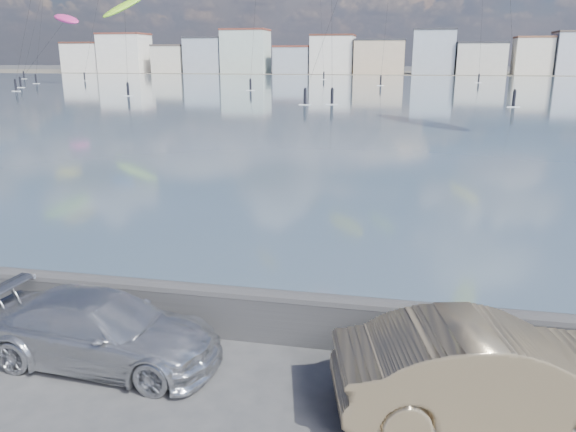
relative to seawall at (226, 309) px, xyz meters
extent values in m
plane|color=#333335|center=(0.00, -2.70, -0.58)|extent=(700.00, 700.00, 0.00)
cube|color=#3A5464|center=(0.00, 88.80, -0.58)|extent=(500.00, 177.00, 0.00)
cube|color=#4C473D|center=(0.00, 197.30, -0.57)|extent=(500.00, 60.00, 0.00)
cube|color=#28282B|center=(0.00, 0.00, -0.13)|extent=(400.00, 0.35, 0.90)
cylinder|color=#28282B|center=(0.00, 0.00, 0.32)|extent=(400.00, 0.36, 0.36)
cube|color=white|center=(-112.00, 183.30, 4.42)|extent=(14.00, 11.00, 10.00)
cube|color=#562D23|center=(-112.00, 183.30, 9.72)|extent=(14.28, 11.22, 0.60)
cube|color=white|center=(-96.50, 183.30, 5.92)|extent=(16.00, 12.00, 13.00)
cube|color=brown|center=(-96.50, 183.30, 12.72)|extent=(16.32, 12.24, 0.60)
cube|color=beige|center=(-79.00, 183.30, 3.92)|extent=(11.00, 10.00, 9.00)
cube|color=#4C423D|center=(-79.00, 183.30, 8.72)|extent=(11.22, 10.20, 0.60)
cube|color=#9EA8B7|center=(-66.00, 183.30, 5.17)|extent=(13.00, 11.00, 11.50)
cube|color=#2D2D33|center=(-66.00, 183.30, 11.22)|extent=(13.26, 11.22, 0.60)
cube|color=#B7C6BC|center=(-51.50, 183.30, 6.42)|extent=(15.00, 12.00, 14.00)
cube|color=brown|center=(-51.50, 183.30, 13.72)|extent=(15.30, 12.24, 0.60)
cube|color=#9EA8B7|center=(-35.00, 183.30, 3.67)|extent=(12.00, 10.00, 8.50)
cube|color=brown|center=(-35.00, 183.30, 8.22)|extent=(12.24, 10.20, 0.60)
cube|color=white|center=(-21.50, 183.30, 5.42)|extent=(14.00, 11.00, 12.00)
cube|color=#562D23|center=(-21.50, 183.30, 11.72)|extent=(14.28, 11.22, 0.60)
cube|color=#CCB293|center=(-6.00, 183.30, 4.67)|extent=(16.00, 13.00, 10.50)
cube|color=#2D2D33|center=(-6.00, 183.30, 10.22)|extent=(16.32, 13.26, 0.60)
cube|color=#9EA8B7|center=(11.00, 183.30, 6.17)|extent=(13.00, 10.00, 13.50)
cube|color=#2D2D33|center=(11.00, 183.30, 13.22)|extent=(13.26, 10.20, 0.60)
cube|color=beige|center=(25.50, 183.30, 4.17)|extent=(15.00, 12.00, 9.50)
cube|color=#2D2D33|center=(25.50, 183.30, 9.22)|extent=(15.30, 12.24, 0.60)
cube|color=beige|center=(41.00, 183.30, 4.92)|extent=(11.00, 9.00, 11.00)
cube|color=brown|center=(41.00, 183.30, 10.72)|extent=(11.22, 9.18, 0.60)
imported|color=silver|center=(-1.90, -1.41, 0.07)|extent=(4.56, 2.07, 1.29)
imported|color=tan|center=(4.77, -1.68, 0.20)|extent=(4.99, 2.71, 1.56)
cube|color=white|center=(-59.16, 72.89, -0.53)|extent=(1.40, 0.42, 0.08)
cylinder|color=black|center=(-59.16, 72.89, 0.37)|extent=(0.36, 0.36, 1.70)
sphere|color=black|center=(-59.16, 72.89, 1.27)|extent=(0.28, 0.28, 0.28)
cylinder|color=black|center=(-58.80, 77.47, 10.97)|extent=(0.75, 9.20, 20.51)
cube|color=white|center=(-92.67, 120.86, -0.53)|extent=(1.40, 0.42, 0.08)
cylinder|color=black|center=(-92.67, 120.86, 0.37)|extent=(0.36, 0.36, 1.70)
sphere|color=black|center=(-92.67, 120.86, 1.27)|extent=(0.28, 0.28, 0.28)
cylinder|color=black|center=(-91.06, 125.74, 13.15)|extent=(3.24, 9.80, 24.87)
cube|color=white|center=(-8.27, 55.83, -0.53)|extent=(1.40, 0.42, 0.08)
cylinder|color=black|center=(-8.27, 55.83, 0.37)|extent=(0.36, 0.36, 1.70)
sphere|color=black|center=(-8.27, 55.83, 1.27)|extent=(0.28, 0.28, 0.28)
cylinder|color=black|center=(-6.33, 62.24, 9.11)|extent=(3.92, 12.87, 16.79)
cube|color=white|center=(18.39, 120.54, -0.53)|extent=(1.40, 0.42, 0.08)
cylinder|color=black|center=(18.39, 120.54, 0.37)|extent=(0.36, 0.36, 1.70)
sphere|color=black|center=(18.39, 120.54, 1.27)|extent=(0.28, 0.28, 0.28)
cylinder|color=black|center=(18.35, 124.68, 13.39)|extent=(0.10, 8.29, 25.36)
cube|color=white|center=(-1.79, 104.03, -0.53)|extent=(1.40, 0.42, 0.08)
cylinder|color=black|center=(-1.79, 104.03, 0.37)|extent=(0.36, 0.36, 1.70)
sphere|color=black|center=(-1.79, 104.03, 1.27)|extent=(0.28, 0.28, 0.28)
cylinder|color=black|center=(-1.28, 109.32, 15.53)|extent=(1.06, 10.62, 29.63)
cube|color=white|center=(-5.25, 56.95, -0.53)|extent=(1.40, 0.42, 0.08)
cylinder|color=black|center=(-5.25, 56.95, 0.37)|extent=(0.36, 0.36, 1.70)
sphere|color=black|center=(-5.25, 56.95, 1.27)|extent=(0.28, 0.28, 0.28)
cube|color=white|center=(-22.31, 82.89, -0.53)|extent=(1.40, 0.42, 0.08)
cylinder|color=black|center=(-22.31, 82.89, 0.37)|extent=(0.36, 0.36, 1.70)
sphere|color=black|center=(-22.31, 82.89, 1.27)|extent=(0.28, 0.28, 0.28)
ellipsoid|color=#8CD826|center=(-39.76, 74.57, 12.36)|extent=(7.16, 5.61, 4.84)
cube|color=white|center=(-35.79, 65.95, -0.53)|extent=(1.40, 0.42, 0.08)
cylinder|color=black|center=(-35.79, 65.95, 0.37)|extent=(0.36, 0.36, 1.70)
sphere|color=black|center=(-35.79, 65.95, 1.27)|extent=(0.28, 0.28, 0.28)
cylinder|color=black|center=(-37.77, 70.26, 6.54)|extent=(4.01, 8.66, 11.66)
cube|color=white|center=(-70.72, 112.72, -0.53)|extent=(1.40, 0.42, 0.08)
cylinder|color=black|center=(-70.72, 112.72, 0.37)|extent=(0.36, 0.36, 1.70)
sphere|color=black|center=(-70.72, 112.72, 1.27)|extent=(0.28, 0.28, 0.28)
cylinder|color=black|center=(-69.91, 118.02, 13.13)|extent=(1.64, 10.63, 24.84)
ellipsoid|color=#E5338C|center=(-64.45, 97.68, 12.18)|extent=(10.40, 9.19, 3.57)
cube|color=white|center=(-65.88, 83.19, -0.53)|extent=(1.40, 0.42, 0.08)
cylinder|color=black|center=(-65.88, 83.19, 0.37)|extent=(0.36, 0.36, 1.70)
sphere|color=black|center=(-65.88, 83.19, 1.27)|extent=(0.28, 0.28, 0.28)
cylinder|color=black|center=(-65.17, 90.43, 6.45)|extent=(1.47, 14.51, 11.48)
cube|color=white|center=(15.04, 57.61, -0.53)|extent=(1.40, 0.42, 0.08)
cylinder|color=black|center=(15.04, 57.61, 0.37)|extent=(0.36, 0.36, 1.70)
sphere|color=black|center=(15.04, 57.61, 1.27)|extent=(0.28, 0.28, 0.28)
cube|color=white|center=(-17.10, 132.50, -0.53)|extent=(1.40, 0.42, 0.08)
cylinder|color=black|center=(-17.10, 132.50, 0.37)|extent=(0.36, 0.36, 1.70)
sphere|color=black|center=(-17.10, 132.50, 1.27)|extent=(0.28, 0.28, 0.28)
cylinder|color=black|center=(-18.85, 137.18, 17.29)|extent=(3.53, 9.42, 33.15)
cube|color=white|center=(-72.99, 97.81, -0.53)|extent=(1.40, 0.42, 0.08)
cylinder|color=black|center=(-72.99, 97.81, 0.37)|extent=(0.36, 0.36, 1.70)
sphere|color=black|center=(-72.99, 97.81, 1.27)|extent=(0.28, 0.28, 0.28)
cylinder|color=black|center=(-74.42, 105.48, 16.56)|extent=(2.90, 15.37, 31.70)
camera|label=1|loc=(3.29, -9.74, 4.82)|focal=35.00mm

